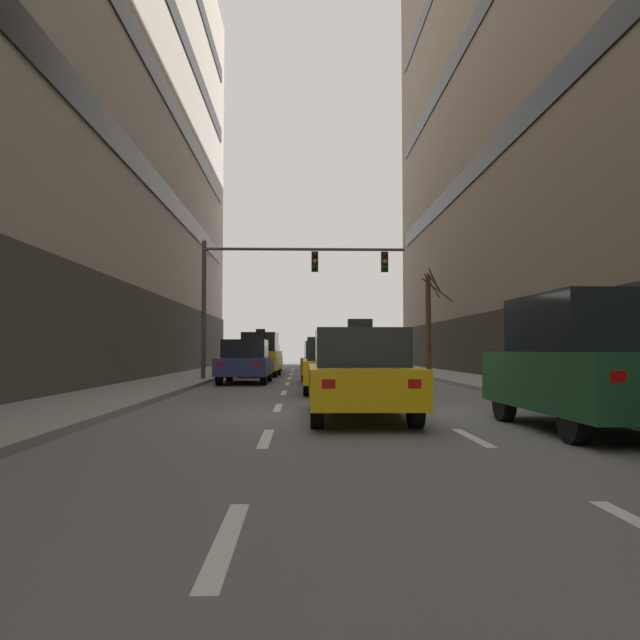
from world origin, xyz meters
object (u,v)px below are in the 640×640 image
(taxi_driving_2, at_px, (359,375))
(street_tree_0, at_px, (429,321))
(car_driving_6, at_px, (266,358))
(car_driving_5, at_px, (245,362))
(traffic_signal_0, at_px, (278,278))
(taxi_driving_1, at_px, (325,362))
(car_parked_1, at_px, (584,363))
(taxi_driving_3, at_px, (334,366))
(taxi_driving_4, at_px, (260,355))
(car_driving_0, at_px, (319,358))

(taxi_driving_2, height_order, street_tree_0, street_tree_0)
(taxi_driving_2, distance_m, car_driving_6, 26.43)
(car_driving_5, xyz_separation_m, traffic_signal_0, (1.22, 1.05, 3.47))
(street_tree_0, bearing_deg, car_driving_5, -137.00)
(taxi_driving_1, relative_size, traffic_signal_0, 0.53)
(taxi_driving_1, distance_m, street_tree_0, 10.60)
(car_driving_6, height_order, car_parked_1, car_parked_1)
(taxi_driving_1, xyz_separation_m, taxi_driving_2, (0.15, -12.91, 0.02))
(taxi_driving_3, height_order, car_driving_5, taxi_driving_3)
(car_driving_6, height_order, street_tree_0, street_tree_0)
(traffic_signal_0, bearing_deg, taxi_driving_1, -30.42)
(taxi_driving_3, xyz_separation_m, taxi_driving_4, (-3.04, 11.99, 0.25))
(taxi_driving_1, height_order, taxi_driving_3, taxi_driving_3)
(car_driving_0, relative_size, car_driving_5, 0.92)
(taxi_driving_2, height_order, car_driving_6, taxi_driving_2)
(car_parked_1, bearing_deg, taxi_driving_1, 104.02)
(car_driving_0, height_order, traffic_signal_0, traffic_signal_0)
(car_parked_1, bearing_deg, taxi_driving_4, 107.47)
(taxi_driving_2, distance_m, taxi_driving_4, 19.61)
(car_driving_6, bearing_deg, street_tree_0, -27.86)
(car_parked_1, bearing_deg, car_driving_6, 103.57)
(car_driving_0, relative_size, street_tree_0, 0.77)
(taxi_driving_4, relative_size, car_parked_1, 0.98)
(taxi_driving_2, height_order, traffic_signal_0, traffic_signal_0)
(car_driving_0, distance_m, car_driving_5, 15.83)
(car_driving_0, bearing_deg, car_parked_1, -83.45)
(taxi_driving_4, bearing_deg, traffic_signal_0, -78.90)
(car_driving_6, distance_m, street_tree_0, 10.39)
(taxi_driving_1, xyz_separation_m, car_driving_5, (-3.17, 0.09, 0.02))
(car_driving_5, bearing_deg, car_driving_0, 77.71)
(taxi_driving_2, height_order, car_driving_5, taxi_driving_2)
(taxi_driving_1, distance_m, taxi_driving_2, 12.92)
(car_driving_5, xyz_separation_m, street_tree_0, (9.08, 8.47, 2.02))
(taxi_driving_1, distance_m, taxi_driving_3, 5.55)
(taxi_driving_1, xyz_separation_m, car_parked_1, (3.67, -14.72, 0.29))
(taxi_driving_1, xyz_separation_m, taxi_driving_4, (-2.99, 6.44, 0.26))
(car_driving_6, bearing_deg, car_parked_1, -76.43)
(taxi_driving_1, bearing_deg, traffic_signal_0, 149.58)
(car_driving_6, bearing_deg, taxi_driving_2, -82.96)
(car_driving_5, bearing_deg, car_parked_1, -65.19)
(taxi_driving_1, height_order, taxi_driving_4, taxi_driving_4)
(taxi_driving_2, bearing_deg, car_driving_0, 89.90)
(car_driving_5, bearing_deg, taxi_driving_4, 88.34)
(car_parked_1, relative_size, street_tree_0, 0.84)
(street_tree_0, bearing_deg, car_driving_0, 129.23)
(taxi_driving_3, relative_size, taxi_driving_4, 1.00)
(car_driving_0, xyz_separation_m, street_tree_0, (5.71, -7.00, 2.10))
(car_driving_0, bearing_deg, car_driving_5, -102.29)
(taxi_driving_3, bearing_deg, car_driving_5, 119.72)
(taxi_driving_4, distance_m, car_parked_1, 22.18)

